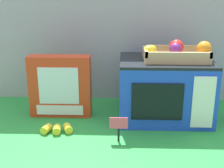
{
  "coord_description": "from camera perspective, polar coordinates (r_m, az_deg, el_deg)",
  "views": [
    {
      "loc": [
        -0.06,
        -1.26,
        0.57
      ],
      "look_at": [
        -0.1,
        0.02,
        0.15
      ],
      "focal_mm": 48.39,
      "sensor_mm": 36.0,
      "label": 1
    }
  ],
  "objects": [
    {
      "name": "ground_plane",
      "position": [
        1.39,
        4.18,
        -6.38
      ],
      "size": [
        1.7,
        1.7,
        0.0
      ],
      "primitive_type": "plane",
      "color": "green",
      "rests_on": "ground"
    },
    {
      "name": "display_back_panel",
      "position": [
        1.54,
        4.17,
        11.44
      ],
      "size": [
        1.61,
        0.03,
        0.79
      ],
      "primitive_type": "cube",
      "color": "#A0A3A8",
      "rests_on": "ground"
    },
    {
      "name": "price_sign",
      "position": [
        1.15,
        1.26,
        -7.87
      ],
      "size": [
        0.07,
        0.01,
        0.1
      ],
      "color": "black",
      "rests_on": "ground"
    },
    {
      "name": "loose_toy_banana",
      "position": [
        1.26,
        -10.35,
        -8.36
      ],
      "size": [
        0.13,
        0.06,
        0.03
      ],
      "color": "yellow",
      "rests_on": "ground"
    },
    {
      "name": "cookie_set_box",
      "position": [
        1.38,
        -9.74,
        -0.44
      ],
      "size": [
        0.28,
        0.08,
        0.28
      ],
      "color": "red",
      "rests_on": "ground"
    },
    {
      "name": "food_groups_crate",
      "position": [
        1.31,
        12.22,
        5.68
      ],
      "size": [
        0.29,
        0.17,
        0.09
      ],
      "color": "tan",
      "rests_on": "toy_microwave"
    },
    {
      "name": "toy_microwave",
      "position": [
        1.36,
        9.88,
        -0.91
      ],
      "size": [
        0.4,
        0.3,
        0.27
      ],
      "color": "blue",
      "rests_on": "ground"
    }
  ]
}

